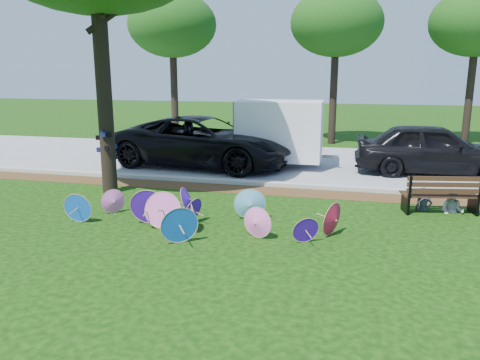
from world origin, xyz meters
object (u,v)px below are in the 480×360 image
object	(u,v)px
person_right	(454,190)
black_van	(204,142)
dark_pickup	(433,149)
park_bench	(439,193)
parasol_pile	(194,211)
person_left	(425,189)
cargo_trailer	(280,130)

from	to	relation	value
person_right	black_van	bearing A→B (deg)	176.74
dark_pickup	park_bench	xyz separation A→B (m)	(-0.50, -4.81, -0.40)
parasol_pile	person_left	size ratio (longest dim) A/B	5.66
black_van	park_bench	bearing A→B (deg)	-112.10
parasol_pile	person_right	world-z (taller)	person_right
cargo_trailer	parasol_pile	bearing A→B (deg)	-97.45
parasol_pile	cargo_trailer	bearing A→B (deg)	83.87
cargo_trailer	person_right	size ratio (longest dim) A/B	2.61
parasol_pile	cargo_trailer	world-z (taller)	cargo_trailer
dark_pickup	cargo_trailer	size ratio (longest dim) A/B	1.70
black_van	dark_pickup	distance (m)	8.25
person_right	cargo_trailer	bearing A→B (deg)	161.54
person_left	person_right	size ratio (longest dim) A/B	0.98
dark_pickup	cargo_trailer	bearing A→B (deg)	87.54
black_van	park_bench	world-z (taller)	black_van
cargo_trailer	dark_pickup	bearing A→B (deg)	-2.61
parasol_pile	dark_pickup	size ratio (longest dim) A/B	1.26
person_left	person_right	xyz separation A→B (m)	(0.70, 0.00, 0.01)
black_van	cargo_trailer	bearing A→B (deg)	-70.00
park_bench	cargo_trailer	bearing A→B (deg)	124.31
black_van	cargo_trailer	xyz separation A→B (m)	(2.81, 0.66, 0.44)
dark_pickup	park_bench	size ratio (longest dim) A/B	2.75
person_left	person_right	bearing A→B (deg)	0.44
cargo_trailer	black_van	bearing A→B (deg)	-168.17
cargo_trailer	person_left	distance (m)	6.74
person_left	parasol_pile	bearing A→B (deg)	-153.11
parasol_pile	dark_pickup	xyz separation A→B (m)	(6.23, 7.44, 0.52)
parasol_pile	dark_pickup	distance (m)	9.72
cargo_trailer	person_left	world-z (taller)	cargo_trailer
parasol_pile	person_left	distance (m)	6.02
parasol_pile	black_van	world-z (taller)	black_van
parasol_pile	person_left	xyz separation A→B (m)	(5.39, 2.68, 0.20)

